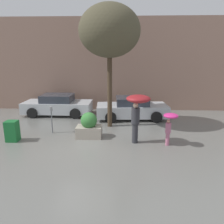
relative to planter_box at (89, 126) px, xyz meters
The scene contains 10 objects.
ground_plane 1.18m from the planter_box, 94.04° to the right, with size 40.00×40.00×0.00m, color slate.
building_facade 5.98m from the planter_box, 90.79° to the left, with size 18.00×0.30×6.00m.
planter_box is the anchor object (origin of this frame).
person_adult 2.45m from the planter_box, 17.52° to the right, with size 0.97×0.97×2.08m.
person_child 3.54m from the planter_box, 14.12° to the right, with size 0.58×0.58×1.38m.
parked_car_near 3.77m from the planter_box, 56.53° to the left, with size 4.18×2.15×1.27m.
parked_car_far 4.58m from the planter_box, 123.16° to the left, with size 4.19×2.01×1.27m.
street_tree 4.58m from the planter_box, 62.22° to the left, with size 2.94×2.94×5.99m.
parking_meter 1.95m from the planter_box, 165.16° to the left, with size 0.14×0.14×1.29m.
newspaper_box 3.30m from the planter_box, 169.57° to the right, with size 0.50×0.44×0.90m.
Camera 1 is at (1.48, -8.24, 3.59)m, focal length 35.00 mm.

